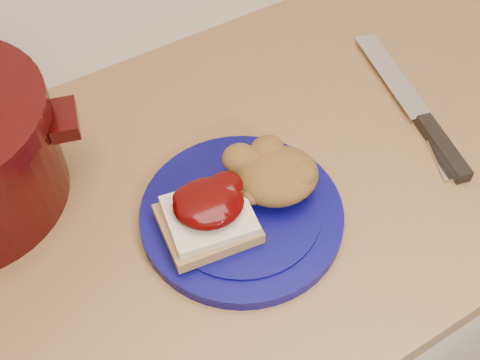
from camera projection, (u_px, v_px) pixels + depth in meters
base_cabinet at (249, 326)px, 1.17m from camera, size 4.00×0.60×0.86m
plate at (242, 215)px, 0.75m from camera, size 0.31×0.31×0.02m
sandwich at (208, 214)px, 0.70m from camera, size 0.12×0.11×0.05m
stuffing_mound at (277, 176)px, 0.74m from camera, size 0.12×0.11×0.05m
chef_knife at (428, 126)px, 0.84m from camera, size 0.10×0.31×0.02m
butter_knife at (428, 131)px, 0.84m from camera, size 0.09×0.17×0.00m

